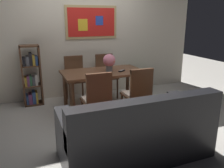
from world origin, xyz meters
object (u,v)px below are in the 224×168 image
object	(u,v)px
dining_chair_near_left	(97,96)
dining_chair_far_left	(75,75)
dining_table	(103,77)
tv_remote	(122,71)
dining_chair_far_right	(106,72)
leather_couch	(137,134)
flower_vase	(109,61)
bookshelf	(31,77)
potted_ivy	(144,80)
dining_chair_near_right	(138,91)

from	to	relation	value
dining_chair_near_left	dining_chair_far_left	size ratio (longest dim) A/B	1.00
dining_table	tv_remote	distance (m)	0.35
dining_chair_near_left	dining_chair_far_left	world-z (taller)	same
dining_chair_far_right	leather_couch	bearing A→B (deg)	-101.09
flower_vase	leather_couch	bearing A→B (deg)	-98.95
dining_chair_far_left	bookshelf	size ratio (longest dim) A/B	0.78
dining_chair_far_right	dining_table	bearing A→B (deg)	-113.28
dining_chair_far_left	dining_chair_far_right	bearing A→B (deg)	-0.08
dining_chair_far_right	potted_ivy	xyz separation A→B (m)	(0.92, -0.03, -0.27)
dining_chair_near_right	dining_chair_far_left	xyz separation A→B (m)	(-0.69, 1.43, 0.00)
dining_chair_far_right	tv_remote	bearing A→B (deg)	-90.37
dining_table	flower_vase	world-z (taller)	flower_vase
dining_chair_near_right	bookshelf	size ratio (longest dim) A/B	0.78
potted_ivy	leather_couch	bearing A→B (deg)	-121.09
dining_table	flower_vase	xyz separation A→B (m)	(0.10, -0.04, 0.28)
dining_chair_near_right	potted_ivy	size ratio (longest dim) A/B	1.66
dining_table	dining_chair_near_left	world-z (taller)	dining_chair_near_left
dining_chair_near_left	bookshelf	distance (m)	1.73
dining_table	tv_remote	size ratio (longest dim) A/B	9.41
dining_chair_near_right	dining_chair_near_left	bearing A→B (deg)	-178.74
leather_couch	dining_table	bearing A→B (deg)	84.81
leather_couch	tv_remote	bearing A→B (deg)	73.00
leather_couch	potted_ivy	size ratio (longest dim) A/B	3.29
leather_couch	flower_vase	bearing A→B (deg)	81.05
dining_chair_far_right	leather_couch	xyz separation A→B (m)	(-0.45, -2.31, -0.22)
dining_chair_near_left	flower_vase	size ratio (longest dim) A/B	2.93
bookshelf	dining_table	bearing A→B (deg)	-33.09
tv_remote	dining_chair_near_right	bearing A→B (deg)	-87.18
tv_remote	potted_ivy	bearing A→B (deg)	41.38
dining_chair_near_left	dining_chair_far_right	distance (m)	1.59
dining_chair_near_right	bookshelf	xyz separation A→B (m)	(-1.53, 1.49, 0.01)
tv_remote	dining_chair_far_left	bearing A→B (deg)	127.69
dining_table	leather_couch	distance (m)	1.63
bookshelf	tv_remote	distance (m)	1.76
leather_couch	potted_ivy	world-z (taller)	leather_couch
tv_remote	dining_table	bearing A→B (deg)	156.66
dining_chair_far_right	tv_remote	distance (m)	0.87
dining_chair_near_right	dining_chair_near_left	xyz separation A→B (m)	(-0.69, -0.02, 0.00)
dining_chair_far_right	tv_remote	size ratio (longest dim) A/B	5.91
dining_chair_near_left	potted_ivy	bearing A→B (deg)	41.71
dining_chair_near_right	potted_ivy	distance (m)	1.69
dining_chair_far_left	bookshelf	xyz separation A→B (m)	(-0.84, 0.06, 0.01)
dining_chair_far_left	dining_chair_far_right	size ratio (longest dim) A/B	1.00
dining_chair_far_left	tv_remote	xyz separation A→B (m)	(0.66, -0.85, 0.21)
dining_chair_near_right	dining_chair_far_right	world-z (taller)	same
leather_couch	bookshelf	distance (m)	2.61
dining_chair_far_right	leather_couch	world-z (taller)	dining_chair_far_right
potted_ivy	dining_chair_far_left	bearing A→B (deg)	178.86
dining_table	dining_chair_near_left	distance (m)	0.82
dining_chair_near_left	potted_ivy	world-z (taller)	dining_chair_near_left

